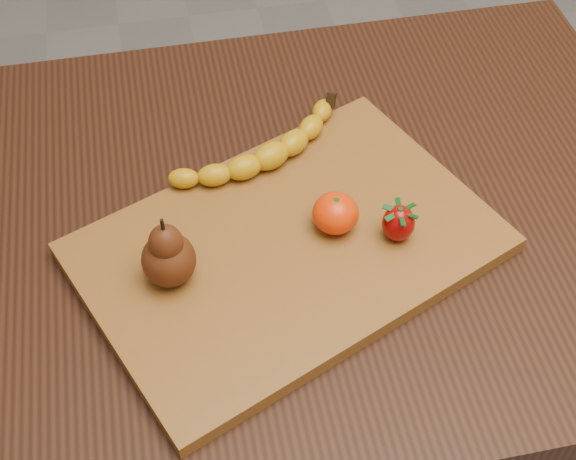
{
  "coord_description": "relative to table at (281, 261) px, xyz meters",
  "views": [
    {
      "loc": [
        -0.12,
        -0.63,
        1.48
      ],
      "look_at": [
        -0.0,
        -0.06,
        0.8
      ],
      "focal_mm": 50.0,
      "sensor_mm": 36.0,
      "label": 1
    }
  ],
  "objects": [
    {
      "name": "cutting_board",
      "position": [
        -0.0,
        -0.06,
        0.11
      ],
      "size": [
        0.53,
        0.45,
        0.02
      ],
      "primitive_type": "cube",
      "rotation": [
        0.0,
        0.0,
        0.4
      ],
      "color": "brown",
      "rests_on": "table"
    },
    {
      "name": "mandarin",
      "position": [
        0.05,
        -0.05,
        0.14
      ],
      "size": [
        0.06,
        0.06,
        0.04
      ],
      "primitive_type": "ellipsoid",
      "rotation": [
        0.0,
        0.0,
        -0.06
      ],
      "color": "#E93102",
      "rests_on": "cutting_board"
    },
    {
      "name": "strawberry",
      "position": [
        0.12,
        -0.08,
        0.14
      ],
      "size": [
        0.05,
        0.05,
        0.05
      ],
      "primitive_type": null,
      "rotation": [
        0.0,
        0.0,
        0.4
      ],
      "color": "#8E0304",
      "rests_on": "cutting_board"
    },
    {
      "name": "table",
      "position": [
        0.0,
        0.0,
        0.0
      ],
      "size": [
        1.0,
        0.7,
        0.76
      ],
      "color": "black",
      "rests_on": "ground"
    },
    {
      "name": "banana",
      "position": [
        -0.0,
        0.06,
        0.13
      ],
      "size": [
        0.21,
        0.13,
        0.03
      ],
      "primitive_type": null,
      "rotation": [
        0.0,
        0.0,
        0.43
      ],
      "color": "#C48F09",
      "rests_on": "cutting_board"
    },
    {
      "name": "pear",
      "position": [
        -0.14,
        -0.09,
        0.16
      ],
      "size": [
        0.07,
        0.07,
        0.09
      ],
      "primitive_type": null,
      "rotation": [
        0.0,
        0.0,
        -0.21
      ],
      "color": "#4B1F0C",
      "rests_on": "cutting_board"
    }
  ]
}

